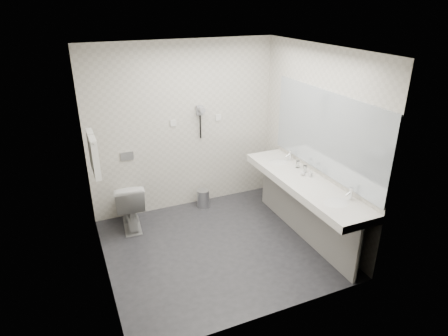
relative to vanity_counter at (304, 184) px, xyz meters
name	(u,v)px	position (x,y,z in m)	size (l,w,h in m)	color
floor	(218,247)	(-1.12, 0.20, -0.80)	(2.80, 2.80, 0.00)	#27262B
ceiling	(217,50)	(-1.12, 0.20, 1.70)	(2.80, 2.80, 0.00)	silver
wall_back	(183,128)	(-1.12, 1.50, 0.45)	(2.80, 2.80, 0.00)	beige
wall_front	(273,210)	(-1.12, -1.10, 0.45)	(2.80, 2.80, 0.00)	beige
wall_left	(95,179)	(-2.52, 0.20, 0.45)	(2.60, 2.60, 0.00)	beige
wall_right	(316,143)	(0.27, 0.20, 0.45)	(2.60, 2.60, 0.00)	beige
vanity_counter	(304,184)	(0.00, 0.00, 0.00)	(0.55, 2.20, 0.10)	silver
vanity_panel	(303,212)	(0.02, 0.00, -0.42)	(0.03, 2.15, 0.75)	gray
vanity_post_near	(358,254)	(0.05, -1.04, -0.42)	(0.06, 0.06, 0.75)	silver
vanity_post_far	(267,181)	(0.05, 1.04, -0.42)	(0.06, 0.06, 0.75)	silver
mirror	(326,133)	(0.26, 0.00, 0.65)	(0.02, 2.20, 1.05)	#B2BCC6
basin_near	(336,204)	(0.00, -0.65, 0.04)	(0.40, 0.31, 0.05)	silver
basin_far	(278,163)	(0.00, 0.65, 0.04)	(0.40, 0.31, 0.05)	silver
faucet_near	(351,194)	(0.19, -0.65, 0.12)	(0.04, 0.04, 0.15)	silver
faucet_far	(290,155)	(0.19, 0.65, 0.12)	(0.04, 0.04, 0.15)	silver
soap_bottle_a	(310,174)	(0.13, 0.06, 0.10)	(0.04, 0.04, 0.09)	silver
soap_bottle_b	(303,172)	(0.07, 0.13, 0.09)	(0.06, 0.06, 0.08)	silver
glass_left	(305,169)	(0.14, 0.20, 0.10)	(0.05, 0.05, 0.10)	silver
glass_right	(298,164)	(0.15, 0.38, 0.10)	(0.05, 0.05, 0.10)	silver
toilet	(129,204)	(-2.06, 1.18, -0.44)	(0.40, 0.70, 0.71)	silver
flush_plate	(127,156)	(-1.98, 1.49, 0.15)	(0.18, 0.02, 0.12)	#B2B5BA
pedal_bin	(203,199)	(-0.92, 1.30, -0.67)	(0.19, 0.19, 0.27)	#B2B5BA
bin_lid	(203,191)	(-0.92, 1.30, -0.53)	(0.19, 0.19, 0.01)	#B2B5BA
towel_rail	(90,136)	(-2.47, 0.75, 0.75)	(0.02, 0.02, 0.62)	silver
towel_near	(95,158)	(-2.46, 0.61, 0.53)	(0.07, 0.24, 0.48)	white
towel_far	(92,150)	(-2.46, 0.89, 0.53)	(0.07, 0.24, 0.48)	white
dryer_cradle	(200,110)	(-0.88, 1.47, 0.70)	(0.10, 0.04, 0.14)	gray
dryer_barrel	(201,109)	(-0.88, 1.40, 0.73)	(0.08, 0.08, 0.14)	gray
dryer_cord	(200,127)	(-0.88, 1.46, 0.45)	(0.02, 0.02, 0.35)	black
switch_plate_a	(173,123)	(-1.27, 1.49, 0.55)	(0.09, 0.02, 0.09)	silver
switch_plate_b	(218,118)	(-0.57, 1.49, 0.55)	(0.09, 0.02, 0.09)	silver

